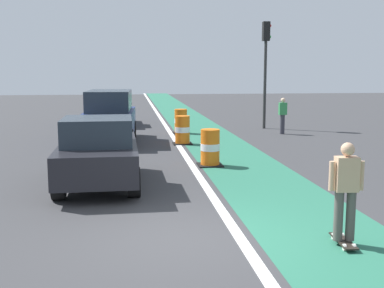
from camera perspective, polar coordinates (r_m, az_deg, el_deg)
name	(u,v)px	position (r m, az deg, el deg)	size (l,w,h in m)	color
ground_plane	(187,239)	(8.37, -0.62, -11.05)	(100.00, 100.00, 0.00)	#38383A
bike_lane_strip	(210,138)	(20.30, 2.14, 0.66)	(2.50, 80.00, 0.01)	#286B51
lane_divider_stripe	(174,139)	(20.11, -2.08, 0.59)	(0.20, 80.00, 0.01)	silver
skateboarder_on_lane	(346,190)	(8.22, 17.57, -5.20)	(0.57, 0.81, 1.69)	black
parked_sedan_nearest	(99,152)	(12.10, -10.89, -0.97)	(1.96, 4.13, 1.70)	black
parked_suv_second	(110,116)	(19.38, -9.61, 3.24)	(2.09, 4.68, 2.04)	navy
parked_sedan_third	(111,109)	(25.67, -9.52, 4.08)	(1.99, 4.14, 1.70)	navy
traffic_barrel_front	(210,148)	(14.45, 2.14, -0.47)	(0.73, 0.73, 1.09)	orange
traffic_barrel_mid	(182,130)	(18.70, -1.13, 1.61)	(0.73, 0.73, 1.09)	orange
traffic_barrel_back	(181,122)	(21.90, -1.32, 2.65)	(0.73, 0.73, 1.09)	orange
traffic_light_corner	(266,56)	(23.93, 8.63, 10.18)	(0.41, 0.32, 5.10)	#2D2D2D
pedestrian_crossing	(283,115)	(22.00, 10.57, 3.40)	(0.34, 0.20, 1.61)	#33333D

